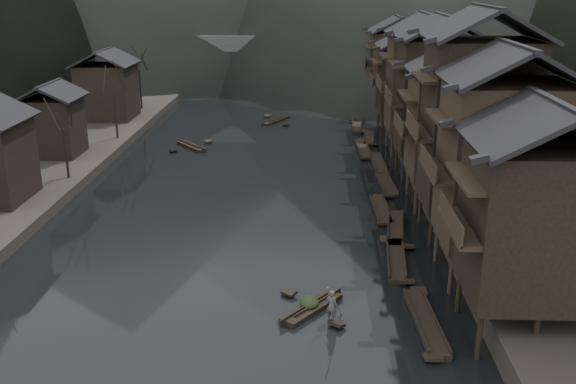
{
  "coord_description": "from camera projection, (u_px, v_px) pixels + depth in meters",
  "views": [
    {
      "loc": [
        5.72,
        -38.75,
        18.34
      ],
      "look_at": [
        3.91,
        8.2,
        2.5
      ],
      "focal_mm": 40.0,
      "sensor_mm": 36.0,
      "label": 1
    }
  ],
  "objects": [
    {
      "name": "moored_sampans",
      "position": [
        372.0,
        157.0,
        67.63
      ],
      "size": [
        3.17,
        74.59,
        0.47
      ],
      "color": "black",
      "rests_on": "water"
    },
    {
      "name": "boatman",
      "position": [
        332.0,
        302.0,
        35.24
      ],
      "size": [
        0.8,
        0.72,
        1.84
      ],
      "primitive_type": "imported",
      "rotation": [
        0.0,
        0.0,
        2.61
      ],
      "color": "#515153",
      "rests_on": "hero_sampan"
    },
    {
      "name": "left_houses",
      "position": [
        36.0,
        117.0,
        60.74
      ],
      "size": [
        8.1,
        53.2,
        8.73
      ],
      "color": "black",
      "rests_on": "left_bank"
    },
    {
      "name": "stone_bridge",
      "position": [
        279.0,
        58.0,
        109.3
      ],
      "size": [
        40.0,
        6.0,
        9.0
      ],
      "color": "#4C4C4F",
      "rests_on": "ground"
    },
    {
      "name": "water",
      "position": [
        225.0,
        266.0,
        42.76
      ],
      "size": [
        300.0,
        300.0,
        0.0
      ],
      "primitive_type": "plane",
      "color": "black",
      "rests_on": "ground"
    },
    {
      "name": "right_bank",
      "position": [
        549.0,
        125.0,
        79.07
      ],
      "size": [
        40.0,
        200.0,
        1.8
      ],
      "primitive_type": "cube",
      "color": "#2D2823",
      "rests_on": "ground"
    },
    {
      "name": "hero_sampan",
      "position": [
        312.0,
        307.0,
        36.99
      ],
      "size": [
        3.81,
        4.56,
        0.44
      ],
      "color": "black",
      "rests_on": "water"
    },
    {
      "name": "bamboo_pole",
      "position": [
        336.0,
        261.0,
        34.45
      ],
      "size": [
        1.02,
        2.44,
        3.07
      ],
      "primitive_type": "cylinder",
      "rotation": [
        0.7,
        0.0,
        -0.38
      ],
      "color": "#8C7A51",
      "rests_on": "boatman"
    },
    {
      "name": "stilt_houses",
      "position": [
        443.0,
        87.0,
        56.88
      ],
      "size": [
        9.0,
        67.6,
        16.71
      ],
      "color": "black",
      "rests_on": "ground"
    },
    {
      "name": "midriver_boats",
      "position": [
        240.0,
        131.0,
        79.1
      ],
      "size": [
        12.79,
        19.56,
        0.45
      ],
      "color": "black",
      "rests_on": "water"
    },
    {
      "name": "cargo_heap",
      "position": [
        309.0,
        297.0,
        36.99
      ],
      "size": [
        1.12,
        1.47,
        0.67
      ],
      "primitive_type": "ellipsoid",
      "color": "black",
      "rests_on": "hero_sampan"
    },
    {
      "name": "bare_trees",
      "position": [
        81.0,
        105.0,
        62.8
      ],
      "size": [
        3.77,
        63.24,
        7.55
      ],
      "color": "black",
      "rests_on": "left_bank"
    }
  ]
}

